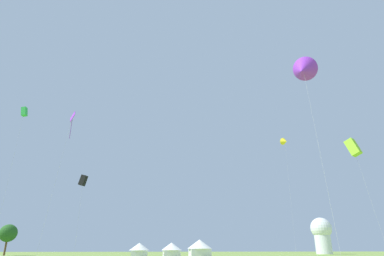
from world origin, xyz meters
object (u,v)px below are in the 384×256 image
observatory_dome (322,233)px  festival_tent_right (172,249)px  festival_tent_left (200,247)px  kite_yellow_delta (285,142)px  kite_black_box (83,181)px  tree_distant_right (8,233)px  kite_purple_diamond (72,120)px  kite_purple_delta (303,70)px  kite_lime_box (353,147)px  festival_tent_center (139,249)px  kite_green_box (24,112)px

observatory_dome → festival_tent_right: bearing=-151.2°
festival_tent_left → kite_yellow_delta: bearing=-11.7°
kite_black_box → tree_distant_right: size_ratio=1.62×
kite_purple_diamond → kite_purple_delta: bearing=-33.7°
kite_lime_box → tree_distant_right: kite_lime_box is taller
kite_purple_delta → festival_tent_right: 46.26m
kite_purple_diamond → tree_distant_right: bearing=116.2°
kite_black_box → festival_tent_right: size_ratio=2.82×
kite_black_box → festival_tent_center: (8.85, 20.53, -9.41)m
kite_black_box → kite_purple_diamond: bearing=-125.5°
festival_tent_center → tree_distant_right: (-32.02, 19.26, 3.64)m
kite_lime_box → kite_purple_delta: bearing=-136.1°
kite_black_box → kite_green_box: size_ratio=0.46×
festival_tent_right → kite_yellow_delta: bearing=-9.1°
festival_tent_left → observatory_dome: size_ratio=0.47×
observatory_dome → kite_yellow_delta: bearing=-128.0°
kite_lime_box → kite_yellow_delta: kite_yellow_delta is taller
kite_yellow_delta → festival_tent_right: kite_yellow_delta is taller
kite_black_box → kite_lime_box: (40.47, -6.12, 5.22)m
kite_purple_delta → kite_lime_box: bearing=43.9°
kite_purple_delta → festival_tent_left: size_ratio=4.12×
kite_purple_diamond → kite_purple_delta: (27.07, -18.06, 0.20)m
kite_yellow_delta → festival_tent_right: size_ratio=6.15×
tree_distant_right → kite_purple_delta: bearing=-51.7°
kite_lime_box → festival_tent_right: bearing=133.3°
kite_yellow_delta → observatory_dome: bearing=52.0°
festival_tent_center → festival_tent_left: (12.31, 0.00, 0.38)m
kite_lime_box → festival_tent_center: bearing=139.9°
kite_purple_delta → observatory_dome: size_ratio=1.95×
festival_tent_center → kite_purple_diamond: bearing=-115.0°
festival_tent_right → festival_tent_left: (5.82, -0.00, 0.35)m
kite_purple_delta → festival_tent_left: kite_purple_delta is taller
kite_black_box → observatory_dome: (65.01, 47.81, -4.86)m
observatory_dome → tree_distant_right: size_ratio=1.50×
kite_purple_diamond → festival_tent_right: kite_purple_diamond is taller
kite_purple_delta → festival_tent_left: bearing=95.2°
kite_green_box → tree_distant_right: (-10.23, 32.14, -19.24)m
kite_lime_box → kite_yellow_delta: 24.16m
kite_purple_diamond → kite_lime_box: kite_purple_diamond is taller
kite_black_box → kite_yellow_delta: size_ratio=0.46×
kite_purple_diamond → kite_green_box: (-10.81, 10.63, 5.18)m
festival_tent_left → tree_distant_right: (-44.33, 19.26, 3.25)m
kite_black_box → kite_lime_box: 41.26m
kite_purple_diamond → kite_lime_box: size_ratio=1.18×
kite_yellow_delta → festival_tent_center: kite_yellow_delta is taller
kite_purple_diamond → kite_yellow_delta: 47.23m
kite_yellow_delta → observatory_dome: 43.84m
kite_yellow_delta → festival_tent_left: bearing=168.3°
observatory_dome → tree_distant_right: (-88.17, -8.02, -0.92)m
kite_yellow_delta → kite_black_box: bearing=-157.9°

